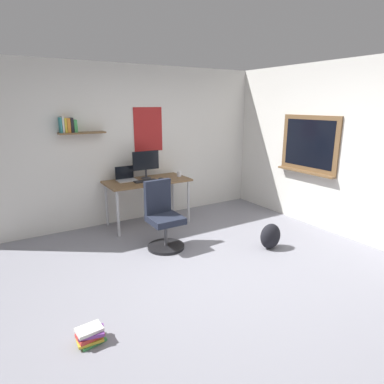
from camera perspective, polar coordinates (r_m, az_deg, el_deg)
The scene contains 12 objects.
ground_plane at distance 4.04m, azimuth 3.82°, elevation -14.25°, with size 5.20×5.20×0.00m, color gray.
wall_back at distance 5.73m, azimuth -10.44°, elevation 8.04°, with size 5.00×0.30×2.60m.
wall_right at distance 5.40m, azimuth 25.74°, elevation 6.36°, with size 0.22×5.00×2.60m.
desk at distance 5.49m, azimuth -7.72°, elevation 1.28°, with size 1.36×0.68×0.76m.
office_chair at distance 4.65m, azimuth -5.02°, elevation -4.75°, with size 0.52×0.52×0.95m.
laptop at distance 5.50m, azimuth -11.36°, elevation 2.53°, with size 0.31×0.21×0.23m.
monitor_primary at distance 5.54m, azimuth -7.99°, elevation 5.04°, with size 0.46×0.17×0.46m.
keyboard at distance 5.37m, azimuth -8.04°, elevation 1.90°, with size 0.37×0.13×0.02m, color black.
computer_mouse at distance 5.49m, azimuth -5.37°, elevation 2.33°, with size 0.10×0.06×0.03m, color #262628.
coffee_mug at distance 5.69m, azimuth -2.26°, elevation 3.15°, with size 0.08×0.08×0.09m, color silver.
backpack at distance 4.79m, azimuth 13.41°, elevation -7.43°, with size 0.32×0.22×0.36m, color black.
book_stack_on_floor at distance 3.18m, azimuth -17.17°, elevation -22.55°, with size 0.25×0.20×0.14m.
Camera 1 is at (-2.07, -2.86, 1.97)m, focal length 30.84 mm.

